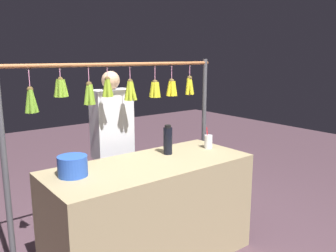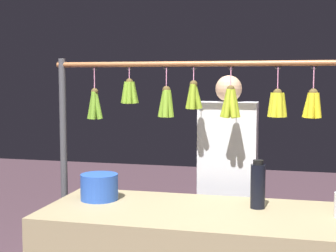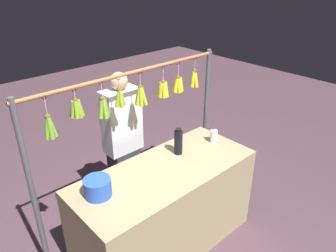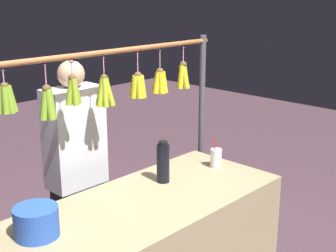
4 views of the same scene
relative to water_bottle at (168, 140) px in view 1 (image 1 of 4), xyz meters
The scene contains 6 objects.
market_counter 0.63m from the water_bottle, 24.19° to the left, with size 1.68×0.71×0.86m, color tan.
display_rack 0.46m from the water_bottle, 50.54° to the right, with size 2.04×0.12×1.67m.
water_bottle is the anchor object (origin of this frame).
blue_bucket 0.89m from the water_bottle, ahead, with size 0.21×0.21×0.15m, color blue.
drink_cup 0.43m from the water_bottle, 169.10° to the left, with size 0.07×0.07×0.20m.
vendor_person 0.65m from the water_bottle, 68.06° to the right, with size 0.37×0.20×1.57m.
Camera 1 is at (1.54, 2.19, 1.71)m, focal length 37.14 mm.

